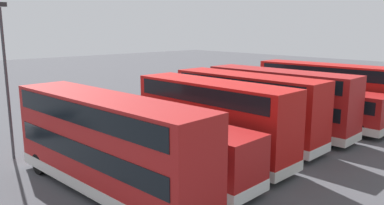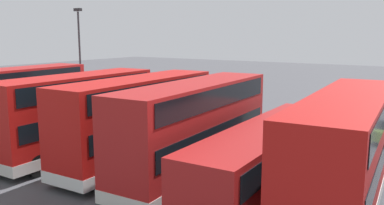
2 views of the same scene
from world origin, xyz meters
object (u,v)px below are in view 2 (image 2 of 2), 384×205
Objects in this scene: car_small_green at (74,96)px; lamp_post_tall at (80,54)px; bus_double_decker_seventh at (5,101)px; waste_bin_yellow at (185,112)px; bus_single_deck_second at (268,156)px; bus_double_decker_fourth at (139,118)px; bus_double_decker_third at (196,126)px; bus_double_decker_fifth at (78,112)px; bus_single_deck_sixth at (46,118)px; bus_double_decker_near_end at (346,149)px.

lamp_post_tall is at bearing 145.21° from car_small_green.
bus_double_decker_seventh is 12.80× the size of waste_bin_yellow.
bus_single_deck_second is 1.13× the size of bus_double_decker_fourth.
bus_single_deck_second is at bearing 178.30° from bus_double_decker_third.
bus_single_deck_second is at bearing 136.69° from waste_bin_yellow.
bus_double_decker_fourth is (3.57, -0.03, -0.00)m from bus_double_decker_third.
bus_double_decker_fifth is at bearing 2.88° from bus_single_deck_second.
lamp_post_tall is at bearing -55.21° from bus_single_deck_sixth.
bus_single_deck_second is 3.85m from bus_double_decker_third.
car_small_green is (7.01, -11.63, -1.75)m from bus_double_decker_seventh.
car_small_green is 7.91m from lamp_post_tall.
bus_single_deck_second is (3.14, 0.00, -0.83)m from bus_double_decker_near_end.
bus_double_decker_third reaches higher than waste_bin_yellow.
lamp_post_tall is (1.64, -7.90, 2.69)m from bus_double_decker_seventh.
bus_double_decker_near_end is 1.00× the size of bus_single_deck_second.
bus_double_decker_third reaches higher than car_small_green.
bus_double_decker_seventh is at bearing 1.61° from bus_double_decker_near_end.
car_small_green is at bearing -21.25° from bus_double_decker_near_end.
bus_single_deck_second is 1.16× the size of bus_double_decker_fifth.
bus_double_decker_seventh is (3.53, 0.45, 0.83)m from bus_single_deck_sixth.
bus_single_deck_second is 18.24m from bus_double_decker_seventh.
bus_double_decker_third is 17.83m from lamp_post_tall.
bus_double_decker_third reaches higher than bus_single_deck_second.
bus_double_decker_near_end reaches higher than bus_single_deck_second.
bus_double_decker_fifth reaches higher than bus_single_deck_sixth.
bus_double_decker_near_end and bus_double_decker_fifth have the same top height.
bus_single_deck_second is 16.60m from waste_bin_yellow.
lamp_post_tall is 9.96m from waste_bin_yellow.
bus_single_deck_second is 11.30m from bus_double_decker_fifth.
bus_double_decker_fourth is (7.33, -0.15, 0.82)m from bus_single_deck_second.
bus_double_decker_near_end is at bearing 143.22° from waste_bin_yellow.
lamp_post_tall is at bearing -24.07° from bus_double_decker_third.
bus_double_decker_fifth is 0.85× the size of bus_double_decker_seventh.
bus_single_deck_second is 21.44m from lamp_post_tall.
bus_single_deck_sixth is at bearing 0.48° from bus_double_decker_near_end.
bus_double_decker_third is at bearing 153.03° from car_small_green.
bus_double_decker_near_end is 1.16× the size of bus_double_decker_fifth.
car_small_green is at bearing -34.79° from lamp_post_tall.
bus_double_decker_third is at bearing -178.64° from bus_single_deck_sixth.
bus_double_decker_near_end is 19.07m from waste_bin_yellow.
bus_double_decker_seventh is (21.35, 0.60, 0.00)m from bus_double_decker_near_end.
car_small_green is at bearing -31.32° from bus_double_decker_fourth.
bus_double_decker_third is at bearing -1.70° from bus_single_deck_second.
bus_double_decker_fourth reaches higher than waste_bin_yellow.
bus_single_deck_sixth is at bearing 0.58° from bus_single_deck_second.
bus_double_decker_near_end is 17.84m from bus_single_deck_sixth.
bus_single_deck_sixth is at bearing 124.79° from lamp_post_tall.
bus_double_decker_fourth is 11.29× the size of waste_bin_yellow.
bus_double_decker_fourth is 1.21× the size of lamp_post_tall.
lamp_post_tall is (19.85, -7.30, 3.52)m from bus_single_deck_second.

